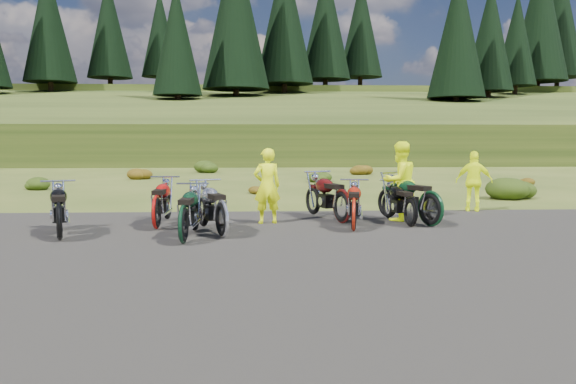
{
  "coord_description": "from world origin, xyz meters",
  "views": [
    {
      "loc": [
        -0.21,
        -11.34,
        2.04
      ],
      "look_at": [
        0.4,
        0.81,
        0.87
      ],
      "focal_mm": 35.0,
      "sensor_mm": 36.0,
      "label": 1
    }
  ],
  "objects": [
    {
      "name": "hill_plateau",
      "position": [
        0.0,
        110.0,
        0.0
      ],
      "size": [
        300.0,
        90.0,
        9.17
      ],
      "primitive_type": "cube",
      "color": "#253712",
      "rests_on": "ground"
    },
    {
      "name": "conifer_21",
      "position": [
        -9.0,
        50.0,
        12.56
      ],
      "size": [
        5.28,
        5.28,
        14.0
      ],
      "color": "black",
      "rests_on": "ground"
    },
    {
      "name": "conifer_29",
      "position": [
        39.0,
        67.0,
        18.97
      ],
      "size": [
        7.92,
        7.92,
        20.0
      ],
      "color": "black",
      "rests_on": "ground"
    },
    {
      "name": "motorcycle_5",
      "position": [
        3.2,
        1.13,
        0.0
      ],
      "size": [
        0.97,
        2.05,
        1.03
      ],
      "primitive_type": null,
      "rotation": [
        0.0,
        0.0,
        1.74
      ],
      "color": "black",
      "rests_on": "ground"
    },
    {
      "name": "person_right_b",
      "position": [
        5.68,
        3.76,
        0.83
      ],
      "size": [
        1.05,
        0.69,
        1.66
      ],
      "primitive_type": "imported",
      "rotation": [
        0.0,
        0.0,
        2.82
      ],
      "color": "#EBFF0D",
      "rests_on": "ground"
    },
    {
      "name": "shrub_4",
      "position": [
        -0.4,
        9.2,
        0.23
      ],
      "size": [
        0.77,
        0.77,
        0.45
      ],
      "primitive_type": "ellipsoid",
      "color": "#62390C",
      "rests_on": "ground"
    },
    {
      "name": "person_middle",
      "position": [
        -0.05,
        1.82,
        0.89
      ],
      "size": [
        0.73,
        0.56,
        1.78
      ],
      "primitive_type": "imported",
      "rotation": [
        0.0,
        0.0,
        3.37
      ],
      "color": "#EBFF0D",
      "rests_on": "ground"
    },
    {
      "name": "motorcycle_1",
      "position": [
        -2.5,
        1.05,
        0.0
      ],
      "size": [
        0.73,
        2.16,
        1.13
      ],
      "primitive_type": null,
      "rotation": [
        0.0,
        0.0,
        1.57
      ],
      "color": "#9F0E0B",
      "rests_on": "ground"
    },
    {
      "name": "motorcycle_4",
      "position": [
        1.72,
        1.72,
        0.0
      ],
      "size": [
        1.54,
        2.42,
        1.21
      ],
      "primitive_type": null,
      "rotation": [
        0.0,
        0.0,
        1.94
      ],
      "color": "#430B0B",
      "rests_on": "ground"
    },
    {
      "name": "motorcycle_6",
      "position": [
        1.81,
        0.59,
        0.0
      ],
      "size": [
        1.03,
        2.15,
        1.08
      ],
      "primitive_type": null,
      "rotation": [
        0.0,
        0.0,
        1.4
      ],
      "color": "#9C1B0B",
      "rests_on": "ground"
    },
    {
      "name": "gravel_pad",
      "position": [
        0.0,
        -2.0,
        0.0
      ],
      "size": [
        20.0,
        12.0,
        0.04
      ],
      "primitive_type": "cube",
      "color": "black",
      "rests_on": "ground"
    },
    {
      "name": "conifer_28",
      "position": [
        33.0,
        61.0,
        14.76
      ],
      "size": [
        5.28,
        5.28,
        14.0
      ],
      "color": "black",
      "rests_on": "ground"
    },
    {
      "name": "shrub_7",
      "position": [
        8.3,
        7.1,
        0.46
      ],
      "size": [
        1.56,
        1.56,
        0.92
      ],
      "primitive_type": "ellipsoid",
      "color": "#22360D",
      "rests_on": "ground"
    },
    {
      "name": "motorcycle_7",
      "position": [
        3.67,
        1.15,
        0.0
      ],
      "size": [
        1.7,
        2.41,
        1.21
      ],
      "primitive_type": null,
      "rotation": [
        0.0,
        0.0,
        2.02
      ],
      "color": "black",
      "rests_on": "ground"
    },
    {
      "name": "person_right_a",
      "position": [
        3.19,
        2.13,
        0.96
      ],
      "size": [
        1.16,
        1.07,
        1.93
      ],
      "primitive_type": "imported",
      "rotation": [
        0.0,
        0.0,
        3.6
      ],
      "color": "#EBFF0D",
      "rests_on": "ground"
    },
    {
      "name": "conifer_26",
      "position": [
        21.0,
        49.0,
        13.37
      ],
      "size": [
        6.16,
        6.16,
        16.0
      ],
      "color": "black",
      "rests_on": "ground"
    },
    {
      "name": "motorcycle_0",
      "position": [
        -4.16,
        -0.21,
        0.0
      ],
      "size": [
        1.4,
        2.29,
        1.14
      ],
      "primitive_type": null,
      "rotation": [
        0.0,
        0.0,
        1.91
      ],
      "color": "black",
      "rests_on": "ground"
    },
    {
      "name": "conifer_22",
      "position": [
        -3.0,
        56.0,
        16.77
      ],
      "size": [
        7.92,
        7.92,
        20.0
      ],
      "color": "black",
      "rests_on": "ground"
    },
    {
      "name": "hill_slope",
      "position": [
        0.0,
        50.0,
        0.0
      ],
      "size": [
        300.0,
        45.97,
        9.37
      ],
      "primitive_type": null,
      "rotation": [
        0.14,
        0.0,
        0.0
      ],
      "color": "#253712",
      "rests_on": "ground"
    },
    {
      "name": "shrub_1",
      "position": [
        -9.1,
        11.3,
        0.31
      ],
      "size": [
        1.03,
        1.03,
        0.61
      ],
      "primitive_type": "ellipsoid",
      "color": "#22360D",
      "rests_on": "ground"
    },
    {
      "name": "conifer_30",
      "position": [
        45.0,
        73.0,
        19.66
      ],
      "size": [
        7.48,
        7.48,
        19.0
      ],
      "color": "black",
      "rests_on": "ground"
    },
    {
      "name": "shrub_5",
      "position": [
        2.5,
        14.5,
        0.31
      ],
      "size": [
        1.03,
        1.03,
        0.61
      ],
      "primitive_type": "ellipsoid",
      "color": "#22360D",
      "rests_on": "ground"
    },
    {
      "name": "shrub_6",
      "position": [
        5.4,
        19.8,
        0.38
      ],
      "size": [
        1.3,
        1.3,
        0.77
      ],
      "primitive_type": "ellipsoid",
      "color": "#62390C",
      "rests_on": "ground"
    },
    {
      "name": "conifer_27",
      "position": [
        27.0,
        55.0,
        14.06
      ],
      "size": [
        5.72,
        5.72,
        15.0
      ],
      "color": "black",
      "rests_on": "ground"
    },
    {
      "name": "shrub_2",
      "position": [
        -6.2,
        16.6,
        0.38
      ],
      "size": [
        1.3,
        1.3,
        0.77
      ],
      "primitive_type": "ellipsoid",
      "color": "#62390C",
      "rests_on": "ground"
    },
    {
      "name": "shrub_3",
      "position": [
        -3.3,
        21.9,
        0.46
      ],
      "size": [
        1.56,
        1.56,
        0.92
      ],
      "primitive_type": "ellipsoid",
      "color": "#22360D",
      "rests_on": "ground"
    },
    {
      "name": "conifer_24",
      "position": [
        9.0,
        68.0,
        18.16
      ],
      "size": [
        7.04,
        7.04,
        18.0
      ],
      "color": "black",
      "rests_on": "ground"
    },
    {
      "name": "conifer_19",
      "position": [
        -21.0,
        69.0,
        17.36
      ],
      "size": [
        6.16,
        6.16,
        16.0
      ],
      "color": "black",
      "rests_on": "ground"
    },
    {
      "name": "ground",
      "position": [
        0.0,
        0.0,
        0.0
      ],
      "size": [
        300.0,
        300.0,
        0.0
      ],
      "primitive_type": "plane",
      "color": "#3A4A18",
      "rests_on": "ground"
    },
    {
      "name": "motorcycle_3",
      "position": [
        -0.98,
        -0.06,
        0.0
      ],
      "size": [
        1.46,
        2.29,
        1.14
      ],
      "primitive_type": null,
      "rotation": [
        0.0,
        0.0,
        1.94
      ],
      "color": "silver",
      "rests_on": "ground"
    },
    {
      "name": "conifer_23",
      "position": [
        3.0,
        62.0,
        17.47
      ],
      "size": [
        7.48,
        7.48,
        19.0
      ],
      "color": "black",
      "rests_on": "ground"
    },
    {
      "name": "conifer_20",
      "position": [
        -15.0,
        75.0,
        17.65
      ],
      "size": [
        5.72,
        5.72,
        15.0
      ],
      "color": "black",
      "rests_on": "ground"
    },
    {
      "name": "shrub_8",
      "position": [
        11.2,
        12.4,
        0.23
      ],
      "size": [
        0.77,
        0.77,
        0.45
      ],
      "primitive_type": "ellipsoid",
      "color": "#62390C",
      "rests_on": "ground"
    },
    {
      "name": "conifer_18",
      "position": [
        -27.0,
        63.0,
        16.66
      ],
      "size": [
        6.6,
        6.6,
        17.0
      ],
      "color": "black",
      "rests_on": "ground"
    },
    {
      "name": "conifer_25",
      "position": [
        15.0,
        74.0,
        18.66
      ],
      "size": [
        6.6,
        6.6,
        17.0
      ],
      "color": "black",
      "rests_on": "ground"
    },
    {
      "name": "motorcycle_2",
      "position": [
        -1.68,
        -0.69,
        0.0
      ],
      "size": [
        0.79,
        2.14,
        1.1
      ],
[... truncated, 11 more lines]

